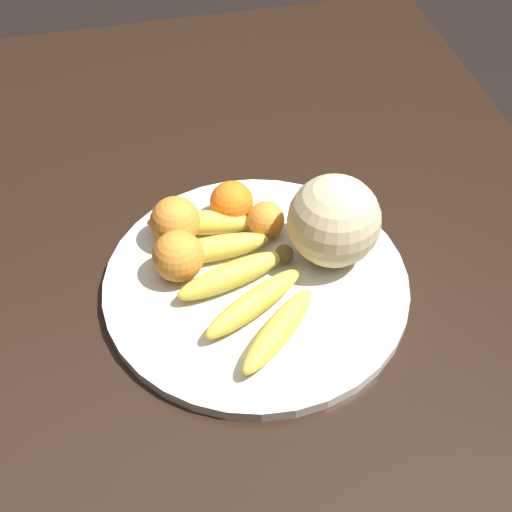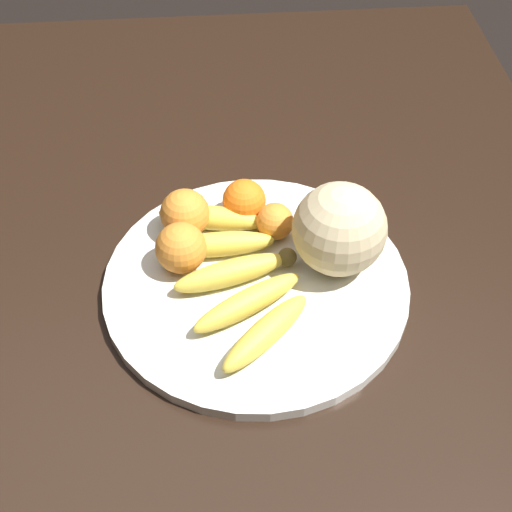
% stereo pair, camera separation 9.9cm
% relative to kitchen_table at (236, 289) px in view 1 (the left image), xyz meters
% --- Properties ---
extents(ground_plane, '(12.00, 12.00, 0.00)m').
position_rel_kitchen_table_xyz_m(ground_plane, '(0.00, 0.00, -0.63)').
color(ground_plane, black).
extents(kitchen_table, '(1.46, 1.12, 0.71)m').
position_rel_kitchen_table_xyz_m(kitchen_table, '(0.00, 0.00, 0.00)').
color(kitchen_table, black).
rests_on(kitchen_table, ground_plane).
extents(fruit_bowl, '(0.44, 0.44, 0.02)m').
position_rel_kitchen_table_xyz_m(fruit_bowl, '(0.07, 0.02, 0.09)').
color(fruit_bowl, silver).
rests_on(fruit_bowl, kitchen_table).
extents(melon, '(0.13, 0.13, 0.13)m').
position_rel_kitchen_table_xyz_m(melon, '(0.04, 0.14, 0.17)').
color(melon, beige).
rests_on(melon, fruit_bowl).
extents(banana_bunch, '(0.33, 0.22, 0.04)m').
position_rel_kitchen_table_xyz_m(banana_bunch, '(0.07, -0.01, 0.12)').
color(banana_bunch, brown).
rests_on(banana_bunch, fruit_bowl).
extents(orange_front_left, '(0.06, 0.06, 0.06)m').
position_rel_kitchen_table_xyz_m(orange_front_left, '(-0.02, 0.05, 0.13)').
color(orange_front_left, orange).
rests_on(orange_front_left, fruit_bowl).
extents(orange_front_right, '(0.07, 0.07, 0.07)m').
position_rel_kitchen_table_xyz_m(orange_front_right, '(-0.06, 0.01, 0.13)').
color(orange_front_right, orange).
rests_on(orange_front_right, fruit_bowl).
extents(orange_mid_center, '(0.07, 0.07, 0.07)m').
position_rel_kitchen_table_xyz_m(orange_mid_center, '(-0.04, -0.08, 0.14)').
color(orange_mid_center, orange).
rests_on(orange_mid_center, fruit_bowl).
extents(orange_back_left, '(0.07, 0.07, 0.07)m').
position_rel_kitchen_table_xyz_m(orange_back_left, '(0.03, -0.09, 0.14)').
color(orange_back_left, orange).
rests_on(orange_back_left, fruit_bowl).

